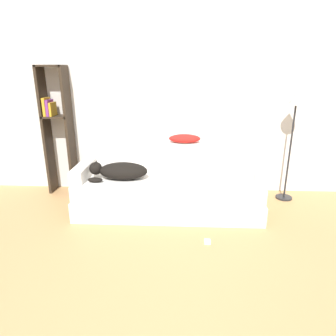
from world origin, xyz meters
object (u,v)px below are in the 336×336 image
laptop (173,180)px  throw_pillow (185,139)px  floor_lamp (295,115)px  power_adapter (207,242)px  bookshelf (57,125)px  couch (168,194)px  dog (120,171)px

laptop → throw_pillow: size_ratio=0.94×
laptop → floor_lamp: (1.52, 0.56, 0.70)m
laptop → floor_lamp: floor_lamp is taller
laptop → power_adapter: size_ratio=6.02×
power_adapter → bookshelf: bearing=146.7°
floor_lamp → couch: bearing=-164.7°
throw_pillow → couch: bearing=-119.4°
dog → bookshelf: bearing=146.6°
bookshelf → power_adapter: (2.01, -1.32, -0.96)m
laptop → couch: bearing=109.7°
dog → power_adapter: (1.02, -0.67, -0.53)m
dog → throw_pillow: 0.94m
couch → throw_pillow: throw_pillow is taller
laptop → floor_lamp: bearing=11.6°
couch → power_adapter: couch is taller
throw_pillow → bookshelf: 1.78m
laptop → floor_lamp: size_ratio=0.26×
floor_lamp → throw_pillow: bearing=-176.3°
laptop → bookshelf: bearing=148.6°
floor_lamp → power_adapter: 2.01m
couch → bookshelf: bearing=160.3°
power_adapter → floor_lamp: bearing=46.1°
dog → bookshelf: 1.26m
floor_lamp → dog: bearing=-166.3°
dog → couch: bearing=9.0°
couch → laptop: laptop is taller
couch → dog: bearing=-171.0°
dog → laptop: dog is taller
throw_pillow → floor_lamp: (1.39, 0.09, 0.30)m
laptop → power_adapter: laptop is taller
couch → floor_lamp: bearing=15.3°
floor_lamp → power_adapter: size_ratio=23.09×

